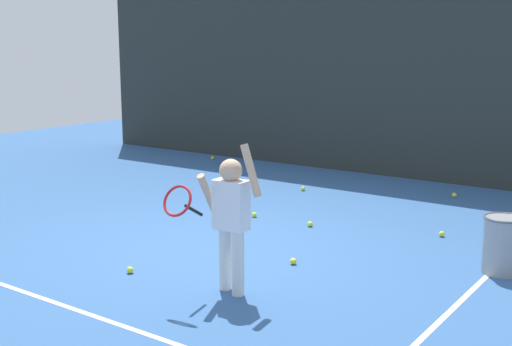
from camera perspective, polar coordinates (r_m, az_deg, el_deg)
The scene contains 16 objects.
ground_plane at distance 7.30m, azimuth -3.75°, elevation -6.25°, with size 20.00×20.00×0.00m, color #335B93.
court_line_baseline at distance 5.94m, azimuth -16.51°, elevation -10.84°, with size 9.00×0.05×0.00m, color white.
court_line_sideline at distance 6.96m, azimuth 19.91°, elevation -7.77°, with size 0.05×9.00×0.00m, color white.
back_fence_windscreen at distance 11.06m, azimuth 11.91°, elevation 8.73°, with size 12.68×0.08×3.52m, color #282D2B.
fence_post_0 at distance 14.71m, azimuth -11.01°, elevation 9.59°, with size 0.09×0.09×3.67m, color slate.
fence_post_1 at distance 11.12m, azimuth 12.05°, elevation 9.13°, with size 0.09×0.09×3.67m, color slate.
tennis_player at distance 5.75m, azimuth -2.36°, elevation -3.50°, with size 0.69×0.60×1.35m.
ball_hopper at distance 6.78m, azimuth 20.50°, elevation -5.78°, with size 0.38×0.38×0.56m.
tennis_ball_0 at distance 12.61m, azimuth -3.77°, elevation 1.31°, with size 0.07×0.07×0.07m, color #CCE033.
tennis_ball_1 at distance 9.95m, azimuth 4.08°, elevation -1.35°, with size 0.07×0.07×0.07m, color #CCE033.
tennis_ball_2 at distance 9.92m, azimuth 16.75°, elevation -1.84°, with size 0.07×0.07×0.07m, color #CCE033.
tennis_ball_3 at distance 6.68m, azimuth 3.24°, elevation -7.62°, with size 0.07×0.07×0.07m, color #CCE033.
tennis_ball_4 at distance 6.54m, azimuth -10.82°, elevation -8.23°, with size 0.07×0.07×0.07m, color #CCE033.
tennis_ball_6 at distance 8.02m, azimuth 4.69°, elevation -4.42°, with size 0.07×0.07×0.07m, color #CCE033.
tennis_ball_7 at distance 7.88m, azimuth 15.75°, elevation -5.09°, with size 0.07×0.07×0.07m, color #CCE033.
tennis_ball_8 at distance 8.43m, azimuth -0.15°, elevation -3.62°, with size 0.07×0.07×0.07m, color #CCE033.
Camera 1 is at (4.39, -5.41, 2.17)m, focal length 46.31 mm.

